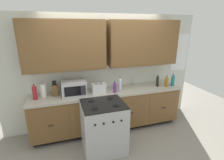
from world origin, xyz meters
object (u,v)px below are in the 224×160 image
at_px(bottle_red, 35,92).
at_px(bottle_violet, 115,87).
at_px(paper_towel_roll, 43,90).
at_px(bottle_teal, 173,80).
at_px(stove_range, 104,127).
at_px(bottle_clear, 120,84).
at_px(microwave, 74,88).
at_px(bottle_dark, 158,81).
at_px(bottle_amber, 167,81).
at_px(toaster, 99,88).
at_px(knife_block, 55,90).

distance_m(bottle_red, bottle_violet, 1.55).
relative_size(paper_towel_roll, bottle_teal, 0.92).
distance_m(stove_range, bottle_teal, 1.95).
bearing_deg(bottle_clear, bottle_violet, -155.10).
xyz_separation_m(microwave, bottle_dark, (1.87, -0.06, -0.01)).
xyz_separation_m(microwave, bottle_clear, (0.96, -0.07, 0.01)).
bearing_deg(bottle_clear, paper_towel_roll, 174.98).
xyz_separation_m(bottle_clear, bottle_amber, (1.10, -0.07, -0.02)).
relative_size(stove_range, bottle_red, 3.15).
distance_m(toaster, bottle_clear, 0.46).
distance_m(bottle_red, bottle_clear, 1.68).
height_order(toaster, bottle_dark, bottle_dark).
height_order(knife_block, bottle_dark, knife_block).
bearing_deg(knife_block, bottle_violet, -10.03).
relative_size(paper_towel_roll, bottle_amber, 1.00).
xyz_separation_m(toaster, paper_towel_roll, (-1.09, 0.10, 0.03)).
bearing_deg(bottle_dark, knife_block, 176.43).
distance_m(bottle_red, bottle_teal, 2.96).
bearing_deg(microwave, bottle_dark, -1.86).
bearing_deg(bottle_teal, paper_towel_roll, 175.91).
bearing_deg(bottle_clear, knife_block, 173.76).
bearing_deg(bottle_amber, paper_towel_roll, 175.54).
xyz_separation_m(bottle_red, bottle_violet, (1.54, -0.11, -0.02)).
bearing_deg(bottle_violet, toaster, 162.49).
relative_size(stove_range, knife_block, 3.06).
xyz_separation_m(bottle_dark, bottle_teal, (0.36, -0.07, 0.00)).
relative_size(microwave, bottle_teal, 1.70).
relative_size(stove_range, paper_towel_roll, 3.65).
distance_m(microwave, bottle_red, 0.72).
height_order(microwave, knife_block, knife_block).
bearing_deg(microwave, paper_towel_roll, 173.22).
bearing_deg(bottle_dark, bottle_violet, -176.21).
height_order(bottle_clear, bottle_amber, bottle_clear).
bearing_deg(microwave, bottle_clear, -3.94).
distance_m(toaster, bottle_amber, 1.57).
distance_m(bottle_clear, bottle_violet, 0.16).
height_order(toaster, paper_towel_roll, paper_towel_roll).
bearing_deg(knife_block, paper_towel_roll, -177.61).
distance_m(microwave, bottle_dark, 1.87).
distance_m(bottle_amber, bottle_violet, 1.24).
relative_size(toaster, knife_block, 0.90).
bearing_deg(paper_towel_roll, stove_range, -35.15).
bearing_deg(toaster, bottle_red, 179.57).
height_order(bottle_dark, bottle_violet, bottle_dark).
bearing_deg(toaster, knife_block, 172.82).
height_order(knife_block, bottle_teal, knife_block).
relative_size(knife_block, bottle_amber, 1.19).
relative_size(knife_block, bottle_violet, 1.23).
bearing_deg(paper_towel_roll, bottle_clear, -5.02).
distance_m(microwave, bottle_clear, 0.96).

